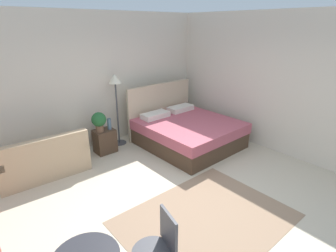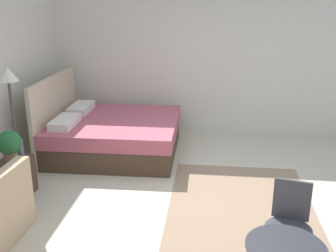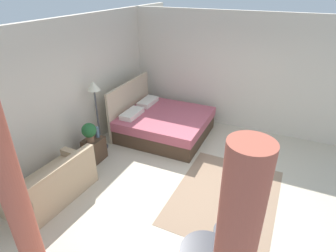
{
  "view_description": "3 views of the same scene",
  "coord_description": "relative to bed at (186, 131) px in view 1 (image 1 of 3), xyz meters",
  "views": [
    {
      "loc": [
        -2.45,
        -2.54,
        2.62
      ],
      "look_at": [
        0.52,
        0.96,
        0.85
      ],
      "focal_mm": 28.39,
      "sensor_mm": 36.0,
      "label": 1
    },
    {
      "loc": [
        -4.42,
        -0.13,
        2.47
      ],
      "look_at": [
        -0.12,
        0.36,
        1.04
      ],
      "focal_mm": 41.51,
      "sensor_mm": 36.0,
      "label": 2
    },
    {
      "loc": [
        -4.04,
        -1.27,
        3.49
      ],
      "look_at": [
        0.25,
        0.75,
        1.01
      ],
      "focal_mm": 29.81,
      "sensor_mm": 36.0,
      "label": 3
    }
  ],
  "objects": [
    {
      "name": "ground_plane",
      "position": [
        -1.53,
        -1.49,
        -0.33
      ],
      "size": [
        8.66,
        8.78,
        0.02
      ],
      "primitive_type": "cube",
      "color": "beige"
    },
    {
      "name": "wall_back",
      "position": [
        -1.53,
        1.4,
        1.13
      ],
      "size": [
        8.66,
        0.12,
        2.9
      ],
      "primitive_type": "cube",
      "color": "beige",
      "rests_on": "ground"
    },
    {
      "name": "wall_right",
      "position": [
        1.3,
        -1.49,
        1.13
      ],
      "size": [
        0.12,
        5.78,
        2.9
      ],
      "primitive_type": "cube",
      "color": "beige",
      "rests_on": "ground"
    },
    {
      "name": "area_rug",
      "position": [
        -1.57,
        -2.04,
        -0.32
      ],
      "size": [
        2.35,
        1.78,
        0.01
      ],
      "primitive_type": "cube",
      "color": "#93755B",
      "rests_on": "ground"
    },
    {
      "name": "bed",
      "position": [
        0.0,
        0.0,
        0.0
      ],
      "size": [
        1.93,
        2.08,
        1.27
      ],
      "color": "#473323",
      "rests_on": "ground"
    },
    {
      "name": "couch",
      "position": [
        -2.94,
        0.72,
        -0.04
      ],
      "size": [
        1.57,
        0.84,
        0.81
      ],
      "color": "tan",
      "rests_on": "ground"
    },
    {
      "name": "nightstand",
      "position": [
        -1.63,
        0.85,
        -0.07
      ],
      "size": [
        0.43,
        0.35,
        0.51
      ],
      "color": "#473323",
      "rests_on": "ground"
    },
    {
      "name": "potted_plant",
      "position": [
        -1.73,
        0.83,
        0.43
      ],
      "size": [
        0.3,
        0.3,
        0.42
      ],
      "color": "brown",
      "rests_on": "nightstand"
    },
    {
      "name": "vase",
      "position": [
        -1.51,
        0.81,
        0.31
      ],
      "size": [
        0.08,
        0.08,
        0.24
      ],
      "color": "slate",
      "rests_on": "nightstand"
    },
    {
      "name": "floor_lamp",
      "position": [
        -1.17,
        1.04,
        0.96
      ],
      "size": [
        0.32,
        0.32,
        1.62
      ],
      "color": "#3F3F44",
      "rests_on": "ground"
    },
    {
      "name": "cafe_chair_near_couch",
      "position": [
        -2.69,
        -2.39,
        0.21
      ],
      "size": [
        0.52,
        0.52,
        0.87
      ],
      "color": "#3F3F44",
      "rests_on": "ground"
    }
  ]
}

